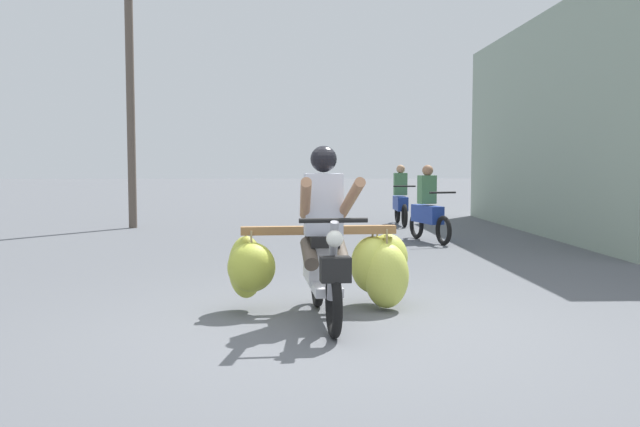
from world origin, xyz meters
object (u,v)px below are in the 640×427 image
Objects in this scene: motorbike_distant_ahead_left at (428,211)px; utility_pole at (131,113)px; motorbike_distant_ahead_right at (401,200)px; motorbike_main_loaded at (335,260)px.

utility_pole is at bearing 154.62° from motorbike_distant_ahead_left.
motorbike_distant_ahead_left is 0.98× the size of motorbike_distant_ahead_right.
motorbike_main_loaded is 9.72m from utility_pole.
motorbike_distant_ahead_left is 6.95m from utility_pole.
motorbike_main_loaded reaches higher than motorbike_distant_ahead_right.
motorbike_main_loaded is at bearing -65.49° from utility_pole.
utility_pole reaches higher than motorbike_distant_ahead_right.
motorbike_distant_ahead_right is at bearing 76.95° from motorbike_main_loaded.
motorbike_main_loaded is at bearing -103.05° from motorbike_distant_ahead_right.
motorbike_main_loaded is 9.41m from motorbike_distant_ahead_right.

